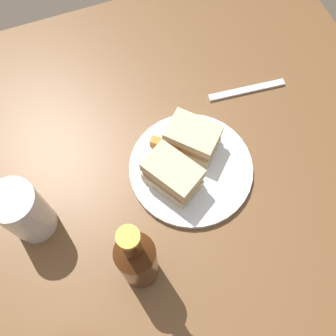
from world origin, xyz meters
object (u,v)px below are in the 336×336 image
Objects in this scene: pint_glass at (26,214)px; fork at (247,90)px; cider_bottle at (137,260)px; sandwich_half_left at (192,138)px; plate at (191,168)px; sandwich_half_right at (173,175)px.

pint_glass reaches higher than fork.
cider_bottle reaches higher than pint_glass.
sandwich_half_left reaches higher than fork.
plate reaches higher than fork.
cider_bottle reaches higher than fork.
fork is at bearing -140.55° from cider_bottle.
pint_glass is 0.54× the size of cider_bottle.
plate is at bearing -138.54° from fork.
plate is at bearing 179.77° from pint_glass.
sandwich_half_left is at bearing -113.55° from plate.
cider_bottle is at bearing 50.36° from sandwich_half_right.
sandwich_half_right is 0.70× the size of fork.
sandwich_half_left reaches higher than plate.
sandwich_half_left is 0.68× the size of fork.
cider_bottle is 1.46× the size of fork.
cider_bottle is (0.16, 0.16, 0.09)m from plate.
plate is 0.33m from pint_glass.
fork is (-0.19, -0.14, -0.00)m from plate.
sandwich_half_right is 0.29m from fork.
pint_glass is at bearing 7.45° from sandwich_half_left.
cider_bottle reaches higher than plate.
sandwich_half_right is at bearing 176.15° from pint_glass.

